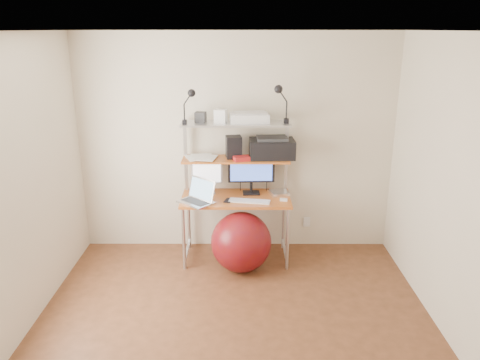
# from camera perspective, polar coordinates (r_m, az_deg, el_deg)

# --- Properties ---
(room) EXTENTS (3.60, 3.60, 3.60)m
(room) POSITION_cam_1_polar(r_m,az_deg,el_deg) (3.64, -0.78, -2.39)
(room) COLOR brown
(room) RESTS_ON ground
(computer_desk) EXTENTS (1.20, 0.60, 1.57)m
(computer_desk) POSITION_cam_1_polar(r_m,az_deg,el_deg) (5.15, -0.51, 0.37)
(computer_desk) COLOR #C66326
(computer_desk) RESTS_ON ground
(desktop) EXTENTS (1.20, 0.60, 0.00)m
(desktop) POSITION_cam_1_polar(r_m,az_deg,el_deg) (5.16, -0.51, -2.12)
(desktop) COLOR #C66326
(desktop) RESTS_ON computer_desk
(mid_shelf) EXTENTS (1.18, 0.34, 0.00)m
(mid_shelf) POSITION_cam_1_polar(r_m,az_deg,el_deg) (5.16, -0.51, 2.66)
(mid_shelf) COLOR #C66326
(mid_shelf) RESTS_ON computer_desk
(top_shelf) EXTENTS (1.18, 0.34, 0.00)m
(top_shelf) POSITION_cam_1_polar(r_m,az_deg,el_deg) (5.07, -0.52, 7.02)
(top_shelf) COLOR #BBBBC0
(top_shelf) RESTS_ON computer_desk
(floor) EXTENTS (3.60, 3.60, 0.00)m
(floor) POSITION_cam_1_polar(r_m,az_deg,el_deg) (4.24, -0.71, -18.43)
(floor) COLOR brown
(floor) RESTS_ON ground
(wall_outlet) EXTENTS (0.08, 0.01, 0.12)m
(wall_outlet) POSITION_cam_1_polar(r_m,az_deg,el_deg) (5.70, 8.15, -5.07)
(wall_outlet) COLOR silver
(wall_outlet) RESTS_ON room
(monitor_silver) EXTENTS (0.34, 0.17, 0.39)m
(monitor_silver) POSITION_cam_1_polar(r_m,az_deg,el_deg) (5.25, -4.03, 0.58)
(monitor_silver) COLOR silver
(monitor_silver) RESTS_ON desktop
(monitor_black) EXTENTS (0.52, 0.15, 0.52)m
(monitor_black) POSITION_cam_1_polar(r_m,az_deg,el_deg) (5.22, 1.39, 1.11)
(monitor_black) COLOR black
(monitor_black) RESTS_ON desktop
(laptop) EXTENTS (0.46, 0.45, 0.32)m
(laptop) POSITION_cam_1_polar(r_m,az_deg,el_deg) (5.03, -5.06, -2.09)
(laptop) COLOR silver
(laptop) RESTS_ON desktop
(keyboard) EXTENTS (0.46, 0.20, 0.01)m
(keyboard) POSITION_cam_1_polar(r_m,az_deg,el_deg) (5.04, 1.16, -2.58)
(keyboard) COLOR silver
(keyboard) RESTS_ON desktop
(mouse) EXTENTS (0.09, 0.06, 0.02)m
(mouse) POSITION_cam_1_polar(r_m,az_deg,el_deg) (5.08, 5.34, -2.41)
(mouse) COLOR silver
(mouse) RESTS_ON desktop
(mac_mini) EXTENTS (0.24, 0.24, 0.04)m
(mac_mini) POSITION_cam_1_polar(r_m,az_deg,el_deg) (5.27, 4.79, -1.56)
(mac_mini) COLOR silver
(mac_mini) RESTS_ON desktop
(phone) EXTENTS (0.11, 0.15, 0.01)m
(phone) POSITION_cam_1_polar(r_m,az_deg,el_deg) (5.06, -1.43, -2.51)
(phone) COLOR black
(phone) RESTS_ON desktop
(printer) EXTENTS (0.50, 0.35, 0.23)m
(printer) POSITION_cam_1_polar(r_m,az_deg,el_deg) (5.19, 3.92, 3.94)
(printer) COLOR black
(printer) RESTS_ON mid_shelf
(nas_cube) EXTENTS (0.19, 0.19, 0.24)m
(nas_cube) POSITION_cam_1_polar(r_m,az_deg,el_deg) (5.16, -0.77, 4.04)
(nas_cube) COLOR black
(nas_cube) RESTS_ON mid_shelf
(red_box) EXTENTS (0.19, 0.16, 0.05)m
(red_box) POSITION_cam_1_polar(r_m,az_deg,el_deg) (5.06, 0.21, 2.63)
(red_box) COLOR #AF1C1C
(red_box) RESTS_ON mid_shelf
(scanner) EXTENTS (0.44, 0.31, 0.11)m
(scanner) POSITION_cam_1_polar(r_m,az_deg,el_deg) (5.09, 1.12, 7.66)
(scanner) COLOR silver
(scanner) RESTS_ON top_shelf
(box_white) EXTENTS (0.15, 0.13, 0.15)m
(box_white) POSITION_cam_1_polar(r_m,az_deg,el_deg) (5.03, -2.38, 7.76)
(box_white) COLOR silver
(box_white) RESTS_ON top_shelf
(box_grey) EXTENTS (0.13, 0.13, 0.11)m
(box_grey) POSITION_cam_1_polar(r_m,az_deg,el_deg) (5.10, -4.83, 7.64)
(box_grey) COLOR #2F3032
(box_grey) RESTS_ON top_shelf
(clip_lamp_left) EXTENTS (0.15, 0.08, 0.37)m
(clip_lamp_left) POSITION_cam_1_polar(r_m,az_deg,el_deg) (4.95, -6.11, 9.82)
(clip_lamp_left) COLOR black
(clip_lamp_left) RESTS_ON top_shelf
(clip_lamp_right) EXTENTS (0.16, 0.09, 0.41)m
(clip_lamp_right) POSITION_cam_1_polar(r_m,az_deg,el_deg) (5.00, 4.92, 10.24)
(clip_lamp_right) COLOR black
(clip_lamp_right) RESTS_ON top_shelf
(exercise_ball) EXTENTS (0.65, 0.65, 0.65)m
(exercise_ball) POSITION_cam_1_polar(r_m,az_deg,el_deg) (5.08, 0.14, -7.57)
(exercise_ball) COLOR #690F0B
(exercise_ball) RESTS_ON floor
(paper_stack) EXTENTS (0.39, 0.37, 0.02)m
(paper_stack) POSITION_cam_1_polar(r_m,az_deg,el_deg) (5.19, -4.72, 2.79)
(paper_stack) COLOR white
(paper_stack) RESTS_ON mid_shelf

